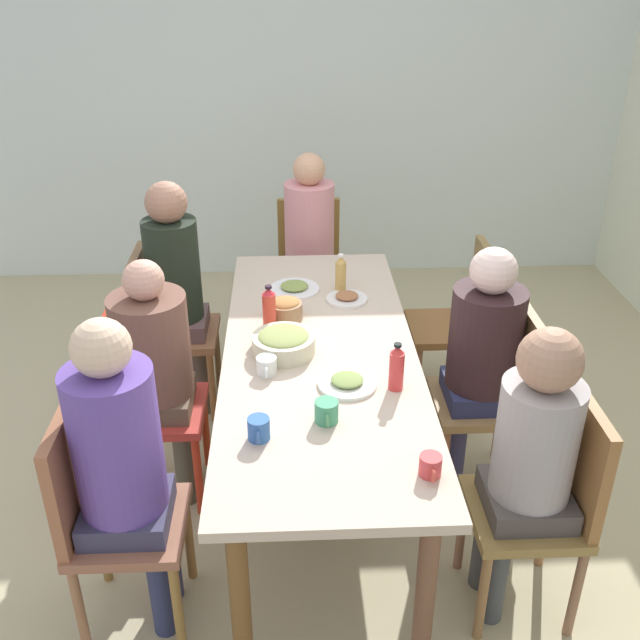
{
  "coord_description": "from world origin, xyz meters",
  "views": [
    {
      "loc": [
        2.68,
        -0.12,
        2.29
      ],
      "look_at": [
        0.0,
        0.0,
        0.88
      ],
      "focal_mm": 40.64,
      "sensor_mm": 36.0,
      "label": 1
    }
  ],
  "objects_px": {
    "bottle_0": "(397,368)",
    "chair_1": "(140,398)",
    "person_4": "(531,451)",
    "bowl_1": "(285,309)",
    "dining_table": "(320,367)",
    "plate_1": "(347,382)",
    "person_3": "(310,237)",
    "bowl_0": "(284,342)",
    "bottle_1": "(269,310)",
    "person_6": "(122,456)",
    "cup_1": "(325,412)",
    "bottle_2": "(341,274)",
    "chair_3": "(309,264)",
    "plate_2": "(294,288)",
    "cup_3": "(259,429)",
    "chair_5": "(462,316)",
    "plate_0": "(347,298)",
    "chair_2": "(497,389)",
    "chair_4": "(548,497)",
    "person_1": "(156,360)",
    "cup_0": "(430,466)",
    "chair_6": "(105,511)",
    "cup_2": "(267,366)",
    "person_0": "(176,281)",
    "person_2": "(482,350)",
    "chair_0": "(163,323)"
  },
  "relations": [
    {
      "from": "bottle_0",
      "to": "chair_1",
      "type": "bearing_deg",
      "value": -105.85
    },
    {
      "from": "person_4",
      "to": "bowl_1",
      "type": "height_order",
      "value": "person_4"
    },
    {
      "from": "dining_table",
      "to": "plate_1",
      "type": "distance_m",
      "value": 0.31
    },
    {
      "from": "person_3",
      "to": "bowl_0",
      "type": "distance_m",
      "value": 1.37
    },
    {
      "from": "plate_1",
      "to": "bottle_1",
      "type": "distance_m",
      "value": 0.57
    },
    {
      "from": "person_6",
      "to": "bottle_1",
      "type": "relative_size",
      "value": 5.74
    },
    {
      "from": "bowl_1",
      "to": "bottle_1",
      "type": "relative_size",
      "value": 0.73
    },
    {
      "from": "dining_table",
      "to": "person_6",
      "type": "relative_size",
      "value": 1.67
    },
    {
      "from": "cup_1",
      "to": "bottle_2",
      "type": "distance_m",
      "value": 1.11
    },
    {
      "from": "chair_1",
      "to": "chair_3",
      "type": "xyz_separation_m",
      "value": [
        -1.44,
        0.79,
        0.0
      ]
    },
    {
      "from": "plate_2",
      "to": "cup_3",
      "type": "xyz_separation_m",
      "value": [
        1.21,
        -0.14,
        0.03
      ]
    },
    {
      "from": "cup_1",
      "to": "cup_3",
      "type": "distance_m",
      "value": 0.26
    },
    {
      "from": "bottle_1",
      "to": "chair_3",
      "type": "bearing_deg",
      "value": 170.08
    },
    {
      "from": "chair_1",
      "to": "bottle_0",
      "type": "distance_m",
      "value": 1.16
    },
    {
      "from": "chair_5",
      "to": "bottle_1",
      "type": "xyz_separation_m",
      "value": [
        0.51,
        -1.01,
        0.32
      ]
    },
    {
      "from": "bowl_1",
      "to": "cup_1",
      "type": "xyz_separation_m",
      "value": [
        0.81,
        0.14,
        -0.01
      ]
    },
    {
      "from": "bowl_1",
      "to": "person_3",
      "type": "bearing_deg",
      "value": 172.01
    },
    {
      "from": "plate_1",
      "to": "plate_2",
      "type": "height_order",
      "value": "same"
    },
    {
      "from": "bottle_0",
      "to": "dining_table",
      "type": "bearing_deg",
      "value": -137.19
    },
    {
      "from": "plate_0",
      "to": "cup_1",
      "type": "height_order",
      "value": "cup_1"
    },
    {
      "from": "chair_5",
      "to": "plate_2",
      "type": "xyz_separation_m",
      "value": [
        0.1,
        -0.89,
        0.23
      ]
    },
    {
      "from": "bottle_0",
      "to": "chair_2",
      "type": "bearing_deg",
      "value": 120.93
    },
    {
      "from": "chair_2",
      "to": "plate_0",
      "type": "height_order",
      "value": "chair_2"
    },
    {
      "from": "cup_3",
      "to": "chair_4",
      "type": "bearing_deg",
      "value": 84.33
    },
    {
      "from": "person_4",
      "to": "person_6",
      "type": "xyz_separation_m",
      "value": [
        -0.0,
        -1.4,
        0.03
      ]
    },
    {
      "from": "person_1",
      "to": "person_3",
      "type": "distance_m",
      "value": 1.52
    },
    {
      "from": "chair_3",
      "to": "bowl_1",
      "type": "height_order",
      "value": "chair_3"
    },
    {
      "from": "cup_0",
      "to": "bottle_2",
      "type": "xyz_separation_m",
      "value": [
        -1.41,
        -0.19,
        0.06
      ]
    },
    {
      "from": "bowl_0",
      "to": "bowl_1",
      "type": "relative_size",
      "value": 1.67
    },
    {
      "from": "plate_1",
      "to": "bottle_0",
      "type": "height_order",
      "value": "bottle_0"
    },
    {
      "from": "plate_2",
      "to": "chair_6",
      "type": "bearing_deg",
      "value": -27.71
    },
    {
      "from": "bottle_1",
      "to": "plate_1",
      "type": "bearing_deg",
      "value": 33.49
    },
    {
      "from": "bowl_0",
      "to": "cup_2",
      "type": "bearing_deg",
      "value": -22.86
    },
    {
      "from": "chair_4",
      "to": "bowl_1",
      "type": "distance_m",
      "value": 1.41
    },
    {
      "from": "person_4",
      "to": "plate_2",
      "type": "xyz_separation_m",
      "value": [
        -1.32,
        -0.8,
        0.02
      ]
    },
    {
      "from": "cup_2",
      "to": "cup_0",
      "type": "bearing_deg",
      "value": 39.87
    },
    {
      "from": "bowl_1",
      "to": "cup_1",
      "type": "relative_size",
      "value": 1.31
    },
    {
      "from": "person_0",
      "to": "person_2",
      "type": "relative_size",
      "value": 1.07
    },
    {
      "from": "chair_0",
      "to": "bowl_1",
      "type": "xyz_separation_m",
      "value": [
        0.41,
        0.65,
        0.27
      ]
    },
    {
      "from": "person_3",
      "to": "cup_2",
      "type": "xyz_separation_m",
      "value": [
        1.52,
        -0.22,
        0.04
      ]
    },
    {
      "from": "chair_6",
      "to": "bowl_1",
      "type": "xyz_separation_m",
      "value": [
        -1.01,
        0.65,
        0.27
      ]
    },
    {
      "from": "chair_3",
      "to": "cup_0",
      "type": "bearing_deg",
      "value": 8.14
    },
    {
      "from": "plate_1",
      "to": "cup_3",
      "type": "bearing_deg",
      "value": -45.68
    },
    {
      "from": "person_0",
      "to": "plate_2",
      "type": "distance_m",
      "value": 0.61
    },
    {
      "from": "person_1",
      "to": "chair_5",
      "type": "relative_size",
      "value": 1.29
    },
    {
      "from": "person_6",
      "to": "plate_2",
      "type": "distance_m",
      "value": 1.45
    },
    {
      "from": "dining_table",
      "to": "bowl_0",
      "type": "distance_m",
      "value": 0.2
    },
    {
      "from": "chair_3",
      "to": "bottle_2",
      "type": "relative_size",
      "value": 4.5
    },
    {
      "from": "chair_5",
      "to": "bottle_1",
      "type": "distance_m",
      "value": 1.18
    },
    {
      "from": "chair_0",
      "to": "plate_2",
      "type": "distance_m",
      "value": 0.74
    }
  ]
}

